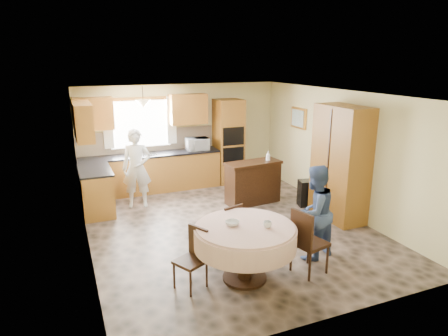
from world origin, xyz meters
name	(u,v)px	position (x,y,z in m)	size (l,w,h in m)	color
floor	(228,227)	(0.00, 0.00, 0.00)	(5.00, 6.00, 0.01)	#715B4F
ceiling	(229,94)	(0.00, 0.00, 2.50)	(5.00, 6.00, 0.01)	white
wall_back	(181,135)	(0.00, 3.00, 1.25)	(5.00, 0.02, 2.50)	#CFC485
wall_front	(331,226)	(0.00, -3.00, 1.25)	(5.00, 0.02, 2.50)	#CFC485
wall_left	(83,179)	(-2.50, 0.00, 1.25)	(0.02, 6.00, 2.50)	#CFC485
wall_right	(341,152)	(2.50, 0.00, 1.25)	(0.02, 6.00, 2.50)	#CFC485
window	(140,124)	(-1.00, 2.98, 1.60)	(1.40, 0.03, 1.10)	white
curtain_left	(108,124)	(-1.75, 2.93, 1.65)	(0.22, 0.02, 1.15)	white
curtain_right	(172,120)	(-0.25, 2.93, 1.65)	(0.22, 0.02, 1.15)	white
base_cab_back	(152,173)	(-0.85, 2.70, 0.44)	(3.30, 0.60, 0.88)	#B77A30
counter_back	(151,155)	(-0.85, 2.70, 0.90)	(3.30, 0.64, 0.04)	black
base_cab_left	(96,191)	(-2.20, 1.80, 0.44)	(0.60, 1.20, 0.88)	#B77A30
counter_left	(95,170)	(-2.20, 1.80, 0.90)	(0.64, 1.20, 0.04)	black
backsplash	(147,141)	(-0.85, 2.99, 1.18)	(3.30, 0.02, 0.55)	#D1B493
wall_cab_left	(93,114)	(-2.05, 2.83, 1.91)	(0.85, 0.33, 0.72)	#C57C31
wall_cab_right	(188,109)	(0.15, 2.83, 1.91)	(0.90, 0.33, 0.72)	#C57C31
wall_cab_side	(83,121)	(-2.33, 1.80, 1.91)	(0.33, 1.20, 0.72)	#C57C31
oven_tower	(229,141)	(1.15, 2.69, 1.06)	(0.66, 0.62, 2.12)	#B77A30
oven_upper	(234,136)	(1.15, 2.38, 1.25)	(0.56, 0.01, 0.45)	black
oven_lower	(233,156)	(1.15, 2.38, 0.75)	(0.56, 0.01, 0.45)	black
pendant	(143,104)	(-1.00, 2.50, 2.12)	(0.36, 0.36, 0.18)	beige
sideboard	(253,184)	(1.03, 1.04, 0.44)	(1.23, 0.51, 0.88)	#331D0E
space_heater	(308,193)	(2.06, 0.42, 0.28)	(0.41, 0.29, 0.57)	black
cupboard	(341,163)	(2.22, -0.37, 1.12)	(0.59, 1.18, 2.25)	#B77A30
dining_table	(245,238)	(-0.49, -1.77, 0.65)	(1.45, 1.45, 0.83)	#331D0E
chair_left	(194,255)	(-1.23, -1.66, 0.48)	(0.50, 0.50, 0.86)	#331D0E
chair_back	(230,227)	(-0.39, -0.98, 0.48)	(0.46, 0.46, 0.87)	#331D0E
chair_right	(306,239)	(0.40, -1.98, 0.56)	(0.52, 0.52, 1.01)	#331D0E
framed_picture	(298,118)	(2.47, 1.57, 1.73)	(0.06, 0.59, 0.49)	gold
microwave	(197,144)	(0.30, 2.65, 1.07)	(0.54, 0.37, 0.30)	silver
person_sink	(137,168)	(-1.34, 1.81, 0.84)	(0.62, 0.40, 1.68)	silver
person_dining	(314,212)	(0.80, -1.57, 0.76)	(0.74, 0.58, 1.52)	#384D7C
bowl_sideboard	(238,165)	(0.67, 1.04, 0.90)	(0.20, 0.20, 0.05)	#B2B2B2
bottle_sideboard	(268,157)	(1.39, 1.04, 1.01)	(0.10, 0.10, 0.26)	silver
cup_table	(267,224)	(-0.23, -1.94, 0.88)	(0.12, 0.12, 0.09)	#B2B2B2
bowl_table	(232,223)	(-0.65, -1.68, 0.86)	(0.20, 0.20, 0.06)	#B2B2B2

